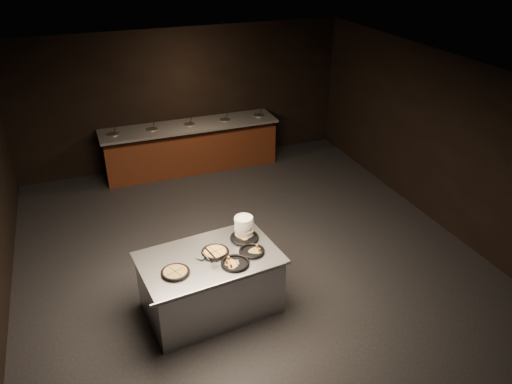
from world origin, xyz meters
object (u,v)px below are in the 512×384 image
(serving_counter, at_px, (211,284))
(pan_cheese_whole, at_px, (215,252))
(pan_veggie_whole, at_px, (175,272))
(plate_stack, at_px, (244,226))

(serving_counter, bearing_deg, pan_cheese_whole, 21.42)
(serving_counter, distance_m, pan_cheese_whole, 0.48)
(pan_veggie_whole, height_order, pan_cheese_whole, same)
(plate_stack, distance_m, pan_veggie_whole, 1.22)
(plate_stack, distance_m, pan_cheese_whole, 0.59)
(plate_stack, height_order, pan_cheese_whole, plate_stack)
(pan_veggie_whole, bearing_deg, pan_cheese_whole, 22.10)
(serving_counter, relative_size, pan_cheese_whole, 5.17)
(serving_counter, relative_size, pan_veggie_whole, 5.26)
(plate_stack, xyz_separation_m, pan_veggie_whole, (-1.09, -0.53, -0.12))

